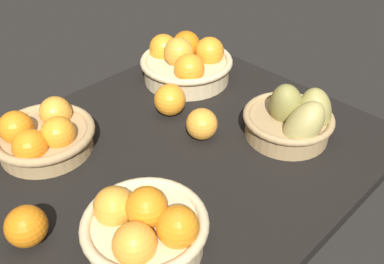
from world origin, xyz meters
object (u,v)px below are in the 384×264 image
at_px(basket_near_left, 145,228).
at_px(loose_orange_front_gap, 202,124).
at_px(basket_far_right, 186,62).
at_px(loose_orange_back_gap, 26,226).
at_px(basket_near_right_pears, 293,120).
at_px(basket_far_left, 43,135).
at_px(loose_orange_side_gap, 170,100).

height_order(basket_near_left, loose_orange_front_gap, basket_near_left).
distance_m(basket_far_right, loose_orange_back_gap, 0.62).
relative_size(basket_near_right_pears, basket_far_left, 0.98).
relative_size(basket_near_left, loose_orange_back_gap, 2.93).
xyz_separation_m(basket_far_right, loose_orange_back_gap, (-0.58, -0.21, -0.01)).
height_order(basket_near_left, loose_orange_back_gap, basket_near_left).
xyz_separation_m(basket_near_right_pears, loose_orange_front_gap, (-0.14, 0.14, -0.01)).
distance_m(basket_near_right_pears, basket_near_left, 0.43).
height_order(basket_near_right_pears, basket_far_right, basket_near_right_pears).
bearing_deg(loose_orange_front_gap, basket_near_right_pears, -45.28).
bearing_deg(basket_far_left, basket_near_right_pears, -40.23).
bearing_deg(basket_near_left, loose_orange_back_gap, 130.41).
height_order(basket_far_left, loose_orange_back_gap, basket_far_left).
bearing_deg(loose_orange_front_gap, basket_near_left, -152.80).
xyz_separation_m(basket_far_right, loose_orange_front_gap, (-0.16, -0.21, -0.01)).
bearing_deg(basket_far_left, basket_far_right, 1.06).
bearing_deg(basket_near_left, basket_near_right_pears, 0.70).
bearing_deg(basket_near_right_pears, basket_far_right, 86.76).
height_order(basket_near_right_pears, loose_orange_back_gap, basket_near_right_pears).
relative_size(basket_far_left, loose_orange_back_gap, 3.02).
bearing_deg(basket_near_right_pears, basket_far_left, 139.77).
relative_size(basket_near_left, loose_orange_side_gap, 2.74).
bearing_deg(basket_near_left, basket_far_left, 87.31).
bearing_deg(loose_orange_back_gap, basket_far_right, 19.83).
xyz_separation_m(basket_near_right_pears, basket_near_left, (-0.43, -0.01, 0.00)).
relative_size(basket_far_right, loose_orange_front_gap, 3.48).
bearing_deg(loose_orange_back_gap, loose_orange_front_gap, -0.72).
xyz_separation_m(basket_far_left, loose_orange_back_gap, (-0.15, -0.20, -0.00)).
height_order(basket_far_left, loose_orange_side_gap, basket_far_left).
bearing_deg(basket_far_right, basket_near_left, -141.13).
distance_m(basket_near_right_pears, basket_far_left, 0.54).
bearing_deg(loose_orange_side_gap, loose_orange_front_gap, -96.97).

